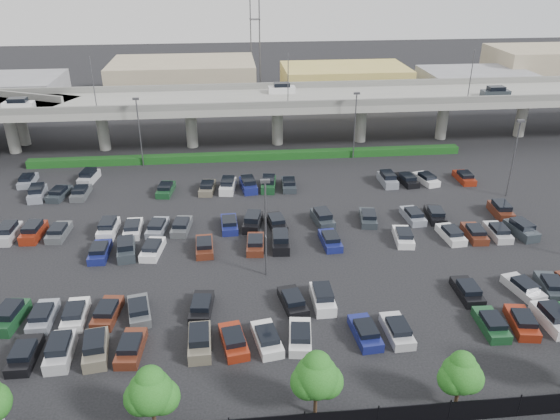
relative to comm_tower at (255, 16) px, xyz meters
name	(u,v)px	position (x,y,z in m)	size (l,w,h in m)	color
ground	(261,237)	(-4.00, -74.00, -15.61)	(280.00, 280.00, 0.00)	black
overpass	(245,103)	(-4.21, -42.01, -8.64)	(150.00, 13.00, 15.80)	gray
hedge	(250,156)	(-4.00, -49.00, -15.06)	(66.00, 1.60, 1.10)	#103812
tree_row	(298,378)	(-3.30, -100.53, -12.09)	(65.07, 3.66, 5.94)	#332316
parked_cars	(246,249)	(-5.82, -77.81, -15.00)	(63.10, 41.63, 1.67)	#4B4F52
light_poles	(222,180)	(-8.12, -72.00, -9.37)	(66.90, 48.38, 10.30)	#48484D
distant_buildings	(298,81)	(8.38, -12.19, -11.87)	(138.00, 24.00, 9.00)	gray
comm_tower	(255,16)	(0.00, 0.00, 0.00)	(2.40, 2.40, 30.00)	#48484D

